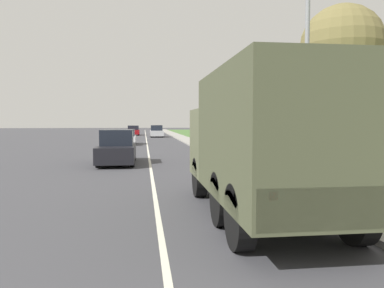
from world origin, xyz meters
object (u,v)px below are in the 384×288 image
(car_nearest_ahead, at_px, (117,148))
(car_second_ahead, at_px, (126,138))
(lamp_post, at_px, (300,65))
(military_truck, at_px, (263,140))
(car_fourth_ahead, at_px, (133,131))
(car_third_ahead, at_px, (157,132))

(car_nearest_ahead, distance_m, car_second_ahead, 15.91)
(car_nearest_ahead, distance_m, lamp_post, 10.38)
(military_truck, xyz_separation_m, car_fourth_ahead, (-4.15, 50.88, -1.02))
(military_truck, distance_m, car_third_ahead, 43.31)
(military_truck, height_order, car_fourth_ahead, military_truck)
(military_truck, bearing_deg, car_third_ahead, 91.09)
(car_nearest_ahead, relative_size, lamp_post, 0.76)
(military_truck, distance_m, car_second_ahead, 27.44)
(car_nearest_ahead, xyz_separation_m, car_third_ahead, (3.06, 32.11, -0.04))
(car_second_ahead, distance_m, car_third_ahead, 16.55)
(car_fourth_ahead, bearing_deg, car_third_ahead, -66.32)
(lamp_post, bearing_deg, car_fourth_ahead, 97.69)
(car_nearest_ahead, height_order, lamp_post, lamp_post)
(car_third_ahead, bearing_deg, car_nearest_ahead, -95.44)
(car_nearest_ahead, relative_size, car_fourth_ahead, 1.13)
(lamp_post, bearing_deg, car_third_ahead, 94.42)
(car_second_ahead, xyz_separation_m, lamp_post, (6.49, -23.68, 3.22))
(military_truck, bearing_deg, lamp_post, 56.48)
(car_third_ahead, distance_m, lamp_post, 40.13)
(car_second_ahead, distance_m, car_fourth_ahead, 23.78)
(military_truck, xyz_separation_m, car_third_ahead, (-0.82, 43.29, -0.98))
(car_second_ahead, relative_size, lamp_post, 0.73)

